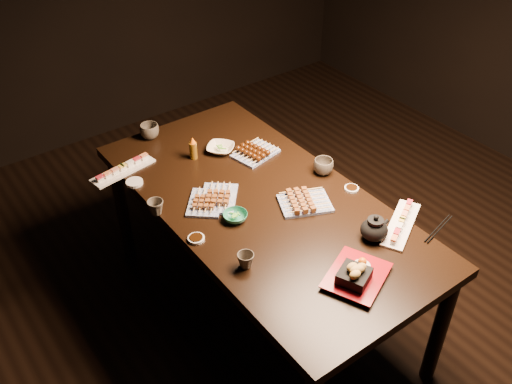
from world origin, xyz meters
TOP-DOWN VIEW (x-y plane):
  - ground at (0.00, 0.00)m, footprint 5.00×5.00m
  - dining_table at (-0.42, 0.26)m, footprint 1.39×1.99m
  - sushi_platter_near at (-0.02, -0.26)m, footprint 0.36×0.25m
  - sushi_platter_far at (-0.84, 0.88)m, footprint 0.36×0.15m
  - yakitori_plate_center at (-0.58, 0.39)m, footprint 0.27×0.28m
  - yakitori_plate_right at (-0.27, 0.12)m, footprint 0.29×0.26m
  - yakitori_plate_left at (-0.65, 0.40)m, footprint 0.25×0.26m
  - tsukune_plate at (-0.21, 0.60)m, footprint 0.26×0.21m
  - edamame_bowl_green at (-0.60, 0.22)m, footprint 0.16×0.16m
  - edamame_bowl_cream at (-0.34, 0.74)m, footprint 0.20×0.20m
  - tempura_tray at (-0.42, -0.37)m, footprint 0.34×0.31m
  - teacup_near_left at (-0.74, -0.05)m, footprint 0.10×0.10m
  - teacup_mid_right at (-0.03, 0.26)m, footprint 0.14×0.14m
  - teacup_far_left at (-0.87, 0.48)m, footprint 0.10×0.10m
  - teacup_far_right at (-0.58, 1.08)m, footprint 0.14×0.14m
  - teapot at (-0.18, -0.24)m, footprint 0.15×0.15m
  - condiment_bottle at (-0.49, 0.77)m, footprint 0.04×0.04m
  - sauce_dish_west at (-0.82, 0.21)m, footprint 0.08×0.08m
  - sauce_dish_east at (-0.24, 0.57)m, footprint 0.13×0.13m
  - sauce_dish_se at (-0.01, 0.07)m, footprint 0.10×0.10m
  - sauce_dish_nw at (-0.85, 0.75)m, footprint 0.12×0.12m
  - chopsticks_near at (-0.36, -0.40)m, footprint 0.15×0.18m
  - chopsticks_se at (0.09, -0.37)m, footprint 0.24×0.07m

SIDE VIEW (x-z plane):
  - ground at x=0.00m, z-range 0.00..0.00m
  - dining_table at x=-0.42m, z-range 0.00..0.75m
  - chopsticks_near at x=-0.36m, z-range 0.75..0.76m
  - chopsticks_se at x=0.09m, z-range 0.75..0.76m
  - sauce_dish_se at x=-0.01m, z-range 0.75..0.76m
  - sauce_dish_west at x=-0.82m, z-range 0.75..0.76m
  - sauce_dish_nw at x=-0.85m, z-range 0.75..0.76m
  - sauce_dish_east at x=-0.24m, z-range 0.75..0.77m
  - edamame_bowl_cream at x=-0.34m, z-range 0.75..0.79m
  - edamame_bowl_green at x=-0.60m, z-range 0.75..0.79m
  - sushi_platter_far at x=-0.84m, z-range 0.75..0.79m
  - sushi_platter_near at x=-0.02m, z-range 0.75..0.79m
  - yakitori_plate_left at x=-0.65m, z-range 0.75..0.80m
  - tsukune_plate at x=-0.21m, z-range 0.75..0.81m
  - yakitori_plate_center at x=-0.58m, z-range 0.75..0.81m
  - yakitori_plate_right at x=-0.27m, z-range 0.75..0.81m
  - teacup_near_left at x=-0.74m, z-range 0.75..0.82m
  - teacup_far_left at x=-0.87m, z-range 0.75..0.82m
  - teacup_mid_right at x=-0.03m, z-range 0.75..0.83m
  - teacup_far_right at x=-0.58m, z-range 0.75..0.83m
  - tempura_tray at x=-0.42m, z-range 0.75..0.85m
  - teapot at x=-0.18m, z-range 0.75..0.87m
  - condiment_bottle at x=-0.49m, z-range 0.75..0.88m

